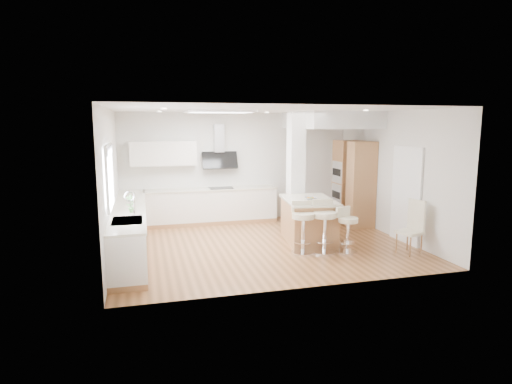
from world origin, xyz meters
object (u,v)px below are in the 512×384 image
object	(u,v)px
bar_stool_a	(303,224)
bar_stool_c	(347,227)
bar_stool_b	(324,224)
dining_chair	(413,225)
peninsula	(308,220)

from	to	relation	value
bar_stool_a	bar_stool_c	distance (m)	0.88
bar_stool_b	dining_chair	size ratio (longest dim) A/B	0.99
bar_stool_a	bar_stool_b	size ratio (longest dim) A/B	0.98
bar_stool_b	bar_stool_a	bearing A→B (deg)	174.61
peninsula	bar_stool_c	xyz separation A→B (m)	(0.44, -0.94, 0.03)
peninsula	dining_chair	distance (m)	2.11
bar_stool_a	bar_stool_b	bearing A→B (deg)	-2.48
bar_stool_a	dining_chair	distance (m)	2.15
bar_stool_c	peninsula	bearing A→B (deg)	97.98
peninsula	dining_chair	size ratio (longest dim) A/B	1.56
bar_stool_b	bar_stool_c	bearing A→B (deg)	-7.83
bar_stool_b	dining_chair	distance (m)	1.73
dining_chair	bar_stool_b	bearing A→B (deg)	147.00
peninsula	bar_stool_a	world-z (taller)	bar_stool_a
bar_stool_b	dining_chair	xyz separation A→B (m)	(1.66, -0.48, -0.02)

